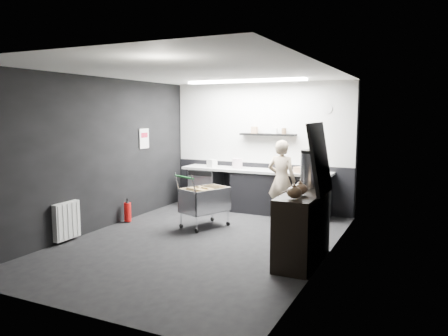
% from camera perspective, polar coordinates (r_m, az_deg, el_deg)
% --- Properties ---
extents(floor, '(5.50, 5.50, 0.00)m').
position_cam_1_polar(floor, '(7.14, -3.22, -9.66)').
color(floor, black).
rests_on(floor, ground).
extents(ceiling, '(5.50, 5.50, 0.00)m').
position_cam_1_polar(ceiling, '(6.86, -3.39, 12.45)').
color(ceiling, white).
rests_on(ceiling, wall_back).
extents(wall_back, '(5.50, 0.00, 5.50)m').
position_cam_1_polar(wall_back, '(9.36, 4.83, 2.80)').
color(wall_back, black).
rests_on(wall_back, floor).
extents(wall_front, '(5.50, 0.00, 5.50)m').
position_cam_1_polar(wall_front, '(4.68, -19.77, -2.18)').
color(wall_front, black).
rests_on(wall_front, floor).
extents(wall_left, '(0.00, 5.50, 5.50)m').
position_cam_1_polar(wall_left, '(8.03, -15.93, 1.78)').
color(wall_left, black).
rests_on(wall_left, floor).
extents(wall_right, '(0.00, 5.50, 5.50)m').
position_cam_1_polar(wall_right, '(6.17, 13.20, 0.27)').
color(wall_right, black).
rests_on(wall_right, floor).
extents(kitchen_wall_panel, '(3.95, 0.02, 1.70)m').
position_cam_1_polar(kitchen_wall_panel, '(9.32, 4.82, 5.85)').
color(kitchen_wall_panel, silver).
rests_on(kitchen_wall_panel, wall_back).
extents(dado_panel, '(3.95, 0.02, 1.00)m').
position_cam_1_polar(dado_panel, '(9.45, 4.74, -2.35)').
color(dado_panel, black).
rests_on(dado_panel, wall_back).
extents(floating_shelf, '(1.20, 0.22, 0.04)m').
position_cam_1_polar(floating_shelf, '(9.16, 5.74, 4.38)').
color(floating_shelf, black).
rests_on(floating_shelf, wall_back).
extents(wall_clock, '(0.20, 0.03, 0.20)m').
position_cam_1_polar(wall_clock, '(8.91, 13.35, 7.55)').
color(wall_clock, silver).
rests_on(wall_clock, wall_back).
extents(poster, '(0.02, 0.30, 0.40)m').
position_cam_1_polar(poster, '(9.01, -10.40, 3.80)').
color(poster, white).
rests_on(poster, wall_left).
extents(poster_red_band, '(0.02, 0.22, 0.10)m').
position_cam_1_polar(poster_red_band, '(9.00, -10.39, 4.24)').
color(poster_red_band, '#B51631').
rests_on(poster_red_band, poster).
extents(radiator, '(0.10, 0.50, 0.60)m').
position_cam_1_polar(radiator, '(7.50, -19.88, -6.50)').
color(radiator, silver).
rests_on(radiator, wall_left).
extents(ceiling_strip, '(2.40, 0.20, 0.04)m').
position_cam_1_polar(ceiling_strip, '(8.52, 2.75, 11.25)').
color(ceiling_strip, white).
rests_on(ceiling_strip, ceiling).
extents(prep_counter, '(3.20, 0.61, 0.90)m').
position_cam_1_polar(prep_counter, '(9.13, 4.84, -2.98)').
color(prep_counter, black).
rests_on(prep_counter, floor).
extents(person, '(0.61, 0.43, 1.56)m').
position_cam_1_polar(person, '(8.46, 7.53, -1.61)').
color(person, beige).
rests_on(person, floor).
extents(shopping_cart, '(0.84, 1.09, 0.98)m').
position_cam_1_polar(shopping_cart, '(7.95, -2.56, -4.43)').
color(shopping_cart, silver).
rests_on(shopping_cart, floor).
extents(sideboard, '(0.56, 1.30, 1.95)m').
position_cam_1_polar(sideboard, '(6.21, 10.41, -6.50)').
color(sideboard, black).
rests_on(sideboard, floor).
extents(fire_extinguisher, '(0.13, 0.13, 0.44)m').
position_cam_1_polar(fire_extinguisher, '(8.52, -12.48, -5.54)').
color(fire_extinguisher, red).
rests_on(fire_extinguisher, floor).
extents(cardboard_box, '(0.67, 0.60, 0.11)m').
position_cam_1_polar(cardboard_box, '(8.69, 11.28, -0.29)').
color(cardboard_box, '#A27A56').
rests_on(cardboard_box, prep_counter).
extents(pink_tub, '(0.21, 0.21, 0.21)m').
position_cam_1_polar(pink_tub, '(9.25, 1.75, 0.62)').
color(pink_tub, silver).
rests_on(pink_tub, prep_counter).
extents(white_container, '(0.23, 0.21, 0.17)m').
position_cam_1_polar(white_container, '(9.45, -1.58, 0.63)').
color(white_container, silver).
rests_on(white_container, prep_counter).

